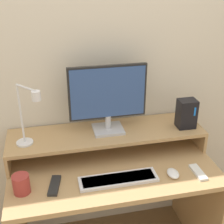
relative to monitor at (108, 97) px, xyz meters
name	(u,v)px	position (x,y,z in m)	size (l,w,h in m)	color
wall_back	(100,62)	(-0.01, 0.18, 0.16)	(6.00, 0.05, 2.50)	beige
desk	(112,193)	(-0.01, -0.18, -0.58)	(1.21, 0.65, 0.72)	tan
monitor_shelf	(107,134)	(-0.01, -0.01, -0.25)	(1.21, 0.32, 0.14)	tan
monitor	(108,97)	(0.00, 0.00, 0.00)	(0.47, 0.16, 0.42)	#BCBCC1
desk_lamp	(28,117)	(-0.46, -0.10, -0.04)	(0.17, 0.19, 0.37)	silver
router_dock	(186,114)	(0.49, -0.06, -0.13)	(0.11, 0.09, 0.19)	black
keyboard	(118,179)	(-0.01, -0.32, -0.36)	(0.44, 0.12, 0.02)	silver
mouse	(173,173)	(0.30, -0.35, -0.35)	(0.06, 0.10, 0.03)	white
remote_control	(54,185)	(-0.36, -0.30, -0.36)	(0.08, 0.17, 0.02)	black
remote_secondary	(198,172)	(0.45, -0.36, -0.36)	(0.05, 0.15, 0.02)	white
mug	(21,184)	(-0.53, -0.31, -0.32)	(0.09, 0.09, 0.10)	#9E332D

